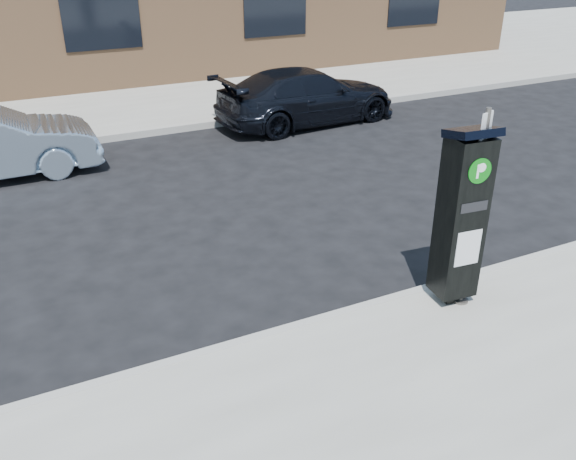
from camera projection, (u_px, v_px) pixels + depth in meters
ground at (322, 327)px, 7.13m from camera, size 120.00×120.00×0.00m
sidewalk_far at (97, 79)px, 18.34m from camera, size 60.00×12.00×0.15m
curb_near at (323, 322)px, 7.08m from camera, size 60.00×0.12×0.16m
curb_far at (148, 133)px, 13.54m from camera, size 60.00×0.12×0.16m
parking_kiosk at (461, 215)px, 6.90m from camera, size 0.54×0.49×2.18m
sign_pole at (473, 213)px, 6.82m from camera, size 0.20×0.19×2.38m
car_dark at (307, 96)px, 14.23m from camera, size 4.52×2.12×1.27m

